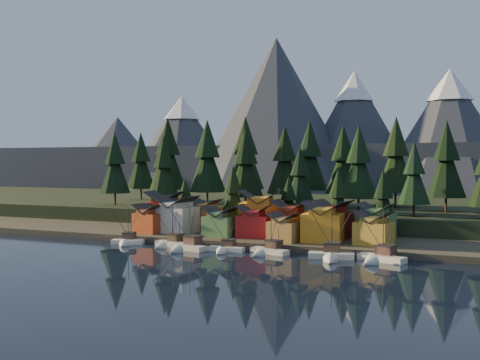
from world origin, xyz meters
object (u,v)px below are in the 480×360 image
at_px(boat_2, 185,241).
at_px(boat_4, 267,245).
at_px(boat_0, 127,236).
at_px(boat_1, 169,238).
at_px(house_back_1, 206,214).
at_px(boat_3, 225,244).
at_px(house_front_1, 177,213).
at_px(boat_5, 331,248).
at_px(house_front_0, 151,218).
at_px(house_back_0, 165,209).
at_px(boat_6, 379,251).

distance_m(boat_2, boat_4, 19.75).
xyz_separation_m(boat_0, boat_1, (11.71, 1.01, 0.07)).
xyz_separation_m(boat_0, house_back_1, (11.10, 23.51, 3.96)).
xyz_separation_m(boat_3, house_front_1, (-21.68, 16.08, 4.97)).
bearing_deg(boat_0, boat_5, -19.85).
height_order(boat_4, house_back_1, house_back_1).
xyz_separation_m(boat_0, boat_2, (18.42, -2.83, 0.23)).
relative_size(house_front_0, house_back_0, 0.78).
xyz_separation_m(boat_3, house_back_0, (-28.99, 22.38, 5.38)).
xyz_separation_m(boat_5, house_back_0, (-54.27, 22.60, 4.85)).
bearing_deg(house_front_1, boat_0, -105.38).
relative_size(boat_6, house_back_1, 1.40).
bearing_deg(boat_0, boat_3, -20.35).
relative_size(boat_5, boat_6, 1.00).
bearing_deg(house_front_1, boat_6, -9.04).
bearing_deg(boat_5, boat_1, 167.83).
xyz_separation_m(boat_5, house_front_0, (-53.51, 13.37, 3.25)).
height_order(boat_4, house_front_0, boat_4).
relative_size(boat_3, boat_5, 0.81).
height_order(boat_2, boat_3, boat_2).
bearing_deg(boat_1, house_back_0, 132.95).
relative_size(boat_4, house_front_1, 1.03).
distance_m(boat_4, boat_5, 15.08).
bearing_deg(house_back_0, boat_0, -98.31).
relative_size(boat_0, boat_1, 0.97).
distance_m(boat_6, house_front_1, 59.21).
relative_size(boat_5, house_front_1, 1.14).
bearing_deg(boat_5, house_back_1, 140.28).
bearing_deg(boat_5, boat_3, 170.07).
distance_m(boat_5, house_back_1, 48.68).
bearing_deg(boat_5, boat_0, 169.52).
bearing_deg(boat_3, boat_0, 175.63).
relative_size(boat_1, boat_2, 0.92).
height_order(boat_2, house_front_0, boat_2).
distance_m(boat_0, boat_1, 11.75).
height_order(boat_6, house_back_1, boat_6).
bearing_deg(boat_0, boat_6, -18.95).
height_order(boat_0, boat_3, boat_0).
bearing_deg(house_front_1, boat_2, -49.59).
relative_size(boat_5, house_back_1, 1.40).
xyz_separation_m(boat_2, boat_5, (34.60, 1.87, -0.01)).
height_order(boat_1, boat_5, boat_5).
bearing_deg(boat_4, boat_3, -159.13).
distance_m(boat_5, house_front_0, 55.25).
height_order(boat_1, house_front_1, house_front_1).
xyz_separation_m(boat_3, house_back_1, (-16.64, 24.25, 4.27)).
distance_m(boat_5, house_back_0, 58.99).
bearing_deg(boat_1, boat_4, 8.53).
bearing_deg(boat_4, boat_1, -165.34).
distance_m(boat_0, house_front_0, 12.90).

